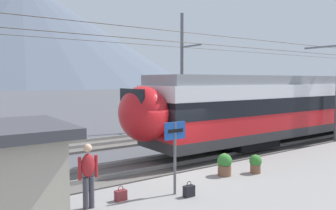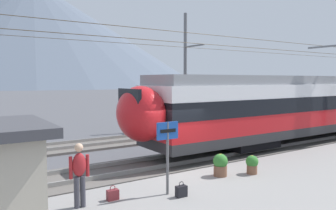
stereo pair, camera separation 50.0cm
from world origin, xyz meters
name	(u,v)px [view 2 (the right image)]	position (x,y,z in m)	size (l,w,h in m)	color
ground_plane	(178,175)	(0.00, 0.00, 0.00)	(400.00, 400.00, 0.00)	#4C4C51
platform_slab	(274,210)	(0.00, -4.54, 0.16)	(120.00, 7.62, 0.33)	gray
track_near	(158,165)	(0.00, 1.47, 0.07)	(120.00, 3.00, 0.28)	#5B5651
track_far	(105,143)	(0.00, 7.21, 0.07)	(120.00, 3.00, 0.28)	#5B5651
train_near_platform	(336,102)	(13.33, 1.47, 2.23)	(29.77, 2.92, 4.27)	#2D2D30
catenary_mast_far_side	(186,70)	(7.05, 9.03, 4.36)	(49.43, 2.26, 8.41)	slate
platform_sign	(167,141)	(-1.99, -2.34, 1.88)	(0.70, 0.08, 2.11)	#59595B
passenger_walking	(79,172)	(-4.44, -1.92, 1.27)	(0.53, 0.22, 1.69)	#383842
handbag_beside_passenger	(113,195)	(-3.51, -1.90, 0.48)	(0.32, 0.18, 0.42)	maroon
handbag_near_sign	(181,191)	(-1.78, -2.74, 0.49)	(0.32, 0.18, 0.45)	black
potted_plant_platform_edge	(252,164)	(1.64, -2.24, 0.69)	(0.44, 0.44, 0.66)	brown
potted_plant_by_shelter	(220,164)	(0.52, -1.83, 0.74)	(0.51, 0.51, 0.77)	brown
mountain_central_peak	(35,34)	(36.29, 206.72, 32.03)	(203.53, 203.53, 64.06)	#515B6B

